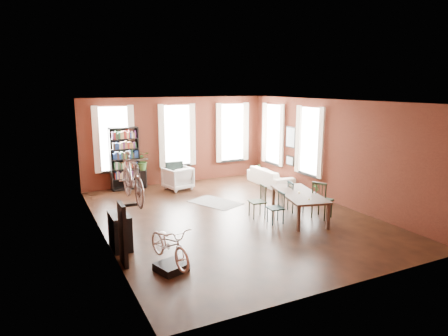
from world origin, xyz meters
TOP-DOWN VIEW (x-y plane):
  - room at (0.25, 0.62)m, footprint 9.00×9.04m
  - dining_table at (1.59, -0.97)m, footprint 1.44×2.27m
  - dining_chair_a at (0.78, -1.04)m, footprint 0.43×0.43m
  - dining_chair_b at (0.60, -0.39)m, footprint 0.46×0.46m
  - dining_chair_c at (2.18, -1.23)m, footprint 0.63×0.63m
  - dining_chair_d at (1.87, -0.44)m, footprint 0.48×0.48m
  - bookshelf at (-2.00, 4.30)m, footprint 1.00×0.32m
  - white_armchair at (-0.35, 3.48)m, footprint 1.02×0.98m
  - cream_sofa at (2.95, 2.60)m, footprint 0.61×2.08m
  - striped_rug at (0.14, 1.38)m, footprint 1.53×1.83m
  - bike_trainer at (-2.63, -2.50)m, footprint 0.67×0.67m
  - bike_wall_rack at (-3.40, -1.80)m, footprint 0.16×0.60m
  - console_table at (-3.28, -0.90)m, footprint 0.40×0.80m
  - plant_stand at (-1.42, 4.29)m, footprint 0.42×0.42m
  - plant_by_sofa at (2.88, 3.51)m, footprint 0.55×0.71m
  - plant_small at (3.31, 0.44)m, footprint 0.35×0.52m
  - bicycle_floor at (-2.64, -2.47)m, footprint 0.65×0.87m
  - bicycle_hung at (-3.15, -1.80)m, footprint 0.47×1.00m
  - plant_on_stand at (-1.39, 4.27)m, footprint 0.80×0.84m

SIDE VIEW (x-z plane):
  - striped_rug at x=0.14m, z-range 0.00..0.01m
  - bike_trainer at x=-2.63m, z-range 0.00..0.16m
  - plant_small at x=3.31m, z-range 0.00..0.17m
  - plant_by_sofa at x=2.88m, z-range 0.00..0.28m
  - plant_stand at x=-1.42m, z-range 0.00..0.64m
  - dining_table at x=1.59m, z-range 0.00..0.72m
  - console_table at x=-3.28m, z-range 0.00..0.80m
  - cream_sofa at x=2.95m, z-range 0.00..0.81m
  - dining_chair_a at x=0.78m, z-range 0.00..0.84m
  - white_armchair at x=-0.35m, z-range 0.00..0.88m
  - dining_chair_d at x=1.87m, z-range 0.00..0.89m
  - dining_chair_b at x=0.60m, z-range 0.00..0.90m
  - dining_chair_c at x=2.18m, z-range 0.00..1.04m
  - bike_wall_rack at x=-3.40m, z-range 0.00..1.30m
  - bicycle_floor at x=-2.64m, z-range 0.16..1.65m
  - plant_on_stand at x=-1.39m, z-range 0.64..1.17m
  - bookshelf at x=-2.00m, z-range 0.00..2.20m
  - bicycle_hung at x=-3.15m, z-range 1.30..2.96m
  - room at x=0.25m, z-range 0.53..3.75m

